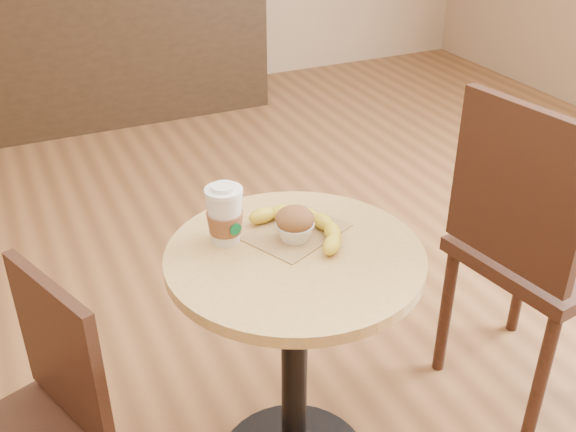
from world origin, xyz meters
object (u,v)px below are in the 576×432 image
at_px(coffee_cup, 225,216).
at_px(banana, 301,228).
at_px(cafe_table, 295,332).
at_px(muffin, 295,224).
at_px(chair_right, 534,245).

bearing_deg(coffee_cup, banana, -31.91).
xyz_separation_m(cafe_table, coffee_cup, (-0.13, 0.12, 0.31)).
relative_size(cafe_table, coffee_cup, 4.87).
xyz_separation_m(muffin, banana, (0.02, 0.01, -0.02)).
distance_m(coffee_cup, banana, 0.19).
bearing_deg(banana, chair_right, -25.92).
height_order(cafe_table, muffin, muffin).
relative_size(cafe_table, banana, 2.73).
bearing_deg(cafe_table, muffin, 65.33).
distance_m(cafe_table, chair_right, 0.79).
height_order(chair_right, muffin, chair_right).
bearing_deg(coffee_cup, chair_right, -21.20).
height_order(cafe_table, banana, banana).
bearing_deg(coffee_cup, muffin, -37.17).
relative_size(chair_right, banana, 3.73).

